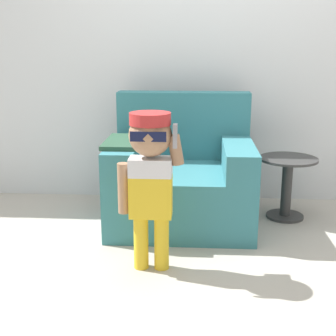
# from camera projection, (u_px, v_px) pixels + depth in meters

# --- Properties ---
(ground_plane) EXTENTS (10.00, 10.00, 0.00)m
(ground_plane) POSITION_uv_depth(u_px,v_px,m) (211.00, 226.00, 3.45)
(ground_plane) COLOR #ADA89E
(wall_back) EXTENTS (10.00, 0.05, 2.60)m
(wall_back) POSITION_uv_depth(u_px,v_px,m) (213.00, 45.00, 3.81)
(wall_back) COLOR silver
(wall_back) RESTS_ON ground_plane
(armchair) EXTENTS (1.05, 0.89, 0.95)m
(armchair) POSITION_uv_depth(u_px,v_px,m) (181.00, 178.00, 3.49)
(armchair) COLOR teal
(armchair) RESTS_ON ground_plane
(person_child) EXTENTS (0.38, 0.29, 0.94)m
(person_child) POSITION_uv_depth(u_px,v_px,m) (150.00, 167.00, 2.66)
(person_child) COLOR gold
(person_child) RESTS_ON ground_plane
(side_table) EXTENTS (0.44, 0.44, 0.48)m
(side_table) POSITION_uv_depth(u_px,v_px,m) (287.00, 182.00, 3.57)
(side_table) COLOR #333333
(side_table) RESTS_ON ground_plane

